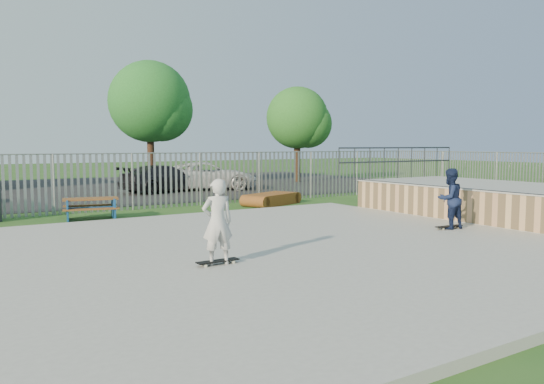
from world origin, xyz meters
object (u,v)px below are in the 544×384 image
funbox (272,199)px  car_dark (164,179)px  skater_navy (450,199)px  skater_white (217,222)px  car_white (208,176)px  picnic_table (91,209)px  tree_right (297,118)px  tree_mid (150,102)px

funbox → car_dark: (-1.57, 7.21, 0.45)m
skater_navy → skater_white: bearing=7.4°
skater_white → car_white: bearing=-105.7°
car_white → skater_navy: (-0.51, -15.45, 0.21)m
picnic_table → tree_right: (14.79, 10.14, 3.56)m
car_dark → tree_mid: tree_mid is taller
car_dark → tree_right: (9.48, 2.41, 3.24)m
car_dark → tree_right: size_ratio=0.77×
car_white → funbox: bearing=-166.3°
picnic_table → funbox: picnic_table is taller
car_dark → funbox: bearing=177.8°
car_dark → car_white: bearing=-102.5°
car_dark → picnic_table: bearing=131.0°
car_dark → tree_right: bearing=-90.3°
car_dark → tree_mid: 5.75m
tree_mid → skater_white: (-5.79, -19.95, -3.71)m
funbox → tree_right: bearing=28.1°
funbox → tree_mid: tree_mid is taller
picnic_table → skater_white: 8.15m
car_dark → skater_white: bearing=147.9°
tree_mid → tree_right: bearing=-10.9°
tree_right → skater_navy: (-7.66, -17.78, -2.98)m
tree_mid → skater_navy: tree_mid is taller
picnic_table → skater_navy: bearing=-35.7°
picnic_table → car_white: (7.63, 7.81, 0.37)m
car_dark → skater_white: skater_white is taller
funbox → skater_navy: bearing=-110.7°
picnic_table → car_white: 10.93m
picnic_table → skater_white: (0.29, -8.13, 0.58)m
funbox → tree_right: 12.99m
car_dark → skater_white: size_ratio=2.89×
car_white → picnic_table: bearing=155.3°
car_dark → tree_mid: bearing=-25.3°
tree_mid → skater_white: 21.10m
car_white → skater_white: size_ratio=3.24×
picnic_table → tree_right: bearing=45.8°
car_dark → car_white: car_white is taller
skater_white → picnic_table: bearing=-78.9°
picnic_table → skater_white: bearing=-76.6°
skater_navy → car_white: bearing=-88.5°
tree_mid → skater_white: tree_mid is taller
tree_right → skater_white: bearing=-128.4°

